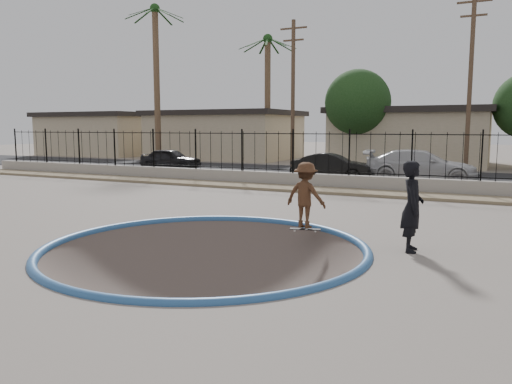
{
  "coord_description": "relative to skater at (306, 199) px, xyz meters",
  "views": [
    {
      "loc": [
        5.55,
        -9.93,
        2.59
      ],
      "look_at": [
        -0.25,
        2.0,
        0.86
      ],
      "focal_mm": 35.0,
      "sensor_mm": 36.0,
      "label": 1
    }
  ],
  "objects": [
    {
      "name": "ground",
      "position": [
        -1.31,
        10.4,
        -1.92
      ],
      "size": [
        120.0,
        120.0,
        2.2
      ],
      "primitive_type": "cube",
      "color": "#70665D",
      "rests_on": "ground"
    },
    {
      "name": "bowl_pit",
      "position": [
        -1.31,
        -2.6,
        -0.82
      ],
      "size": [
        6.84,
        6.84,
        1.8
      ],
      "primitive_type": null,
      "color": "#4F433D",
      "rests_on": "ground"
    },
    {
      "name": "coping_ring",
      "position": [
        -1.31,
        -2.6,
        -0.82
      ],
      "size": [
        7.04,
        7.04,
        0.2
      ],
      "primitive_type": "torus",
      "color": "#2C588F",
      "rests_on": "ground"
    },
    {
      "name": "rock_strip",
      "position": [
        -1.31,
        7.6,
        -0.76
      ],
      "size": [
        42.0,
        1.6,
        0.11
      ],
      "primitive_type": "cube",
      "color": "#887959",
      "rests_on": "ground"
    },
    {
      "name": "retaining_wall",
      "position": [
        -1.31,
        8.7,
        -0.52
      ],
      "size": [
        42.0,
        0.45,
        0.6
      ],
      "primitive_type": "cube",
      "color": "gray",
      "rests_on": "ground"
    },
    {
      "name": "fence",
      "position": [
        -1.31,
        8.7,
        0.68
      ],
      "size": [
        40.0,
        0.04,
        1.8
      ],
      "color": "black",
      "rests_on": "retaining_wall"
    },
    {
      "name": "street",
      "position": [
        -1.31,
        15.4,
        -0.8
      ],
      "size": [
        90.0,
        8.0,
        0.04
      ],
      "primitive_type": "cube",
      "color": "black",
      "rests_on": "ground"
    },
    {
      "name": "house_west_far",
      "position": [
        -29.31,
        24.9,
        1.16
      ],
      "size": [
        10.6,
        8.6,
        3.9
      ],
      "color": "tan",
      "rests_on": "ground"
    },
    {
      "name": "house_west",
      "position": [
        -16.31,
        24.9,
        1.16
      ],
      "size": [
        11.6,
        8.6,
        3.9
      ],
      "color": "tan",
      "rests_on": "ground"
    },
    {
      "name": "house_center",
      "position": [
        -1.31,
        24.9,
        1.16
      ],
      "size": [
        10.6,
        8.6,
        3.9
      ],
      "color": "tan",
      "rests_on": "ground"
    },
    {
      "name": "palm_left",
      "position": [
        -18.31,
        18.4,
        7.14
      ],
      "size": [
        2.3,
        2.3,
        11.3
      ],
      "color": "brown",
      "rests_on": "ground"
    },
    {
      "name": "palm_mid",
      "position": [
        -11.31,
        22.4,
        5.87
      ],
      "size": [
        2.3,
        2.3,
        9.3
      ],
      "color": "brown",
      "rests_on": "ground"
    },
    {
      "name": "utility_pole_left",
      "position": [
        -7.31,
        17.4,
        3.89
      ],
      "size": [
        1.7,
        0.24,
        9.0
      ],
      "color": "#473323",
      "rests_on": "ground"
    },
    {
      "name": "utility_pole_mid",
      "position": [
        2.69,
        17.4,
        4.14
      ],
      "size": [
        1.7,
        0.24,
        9.5
      ],
      "color": "#473323",
      "rests_on": "ground"
    },
    {
      "name": "street_tree_left",
      "position": [
        -4.31,
        21.4,
        3.37
      ],
      "size": [
        4.32,
        4.32,
        6.36
      ],
      "color": "#473323",
      "rests_on": "ground"
    },
    {
      "name": "skater",
      "position": [
        0.0,
        0.0,
        0.0
      ],
      "size": [
        1.13,
        0.75,
        1.63
      ],
      "primitive_type": "imported",
      "rotation": [
        0.0,
        0.0,
        3.0
      ],
      "color": "brown",
      "rests_on": "ground"
    },
    {
      "name": "skateboard",
      "position": [
        0.0,
        0.0,
        -0.76
      ],
      "size": [
        0.79,
        0.39,
        0.07
      ],
      "rotation": [
        0.0,
        0.0,
        0.27
      ],
      "color": "black",
      "rests_on": "ground"
    },
    {
      "name": "videographer",
      "position": [
        2.69,
        -0.92,
        0.13
      ],
      "size": [
        0.56,
        0.76,
        1.9
      ],
      "primitive_type": "imported",
      "rotation": [
        0.0,
        0.0,
        1.73
      ],
      "color": "black",
      "rests_on": "ground"
    },
    {
      "name": "car_a",
      "position": [
        -13.64,
        13.4,
        -0.15
      ],
      "size": [
        3.84,
        1.84,
        1.26
      ],
      "primitive_type": "imported",
      "rotation": [
        0.0,
        0.0,
        1.67
      ],
      "color": "black",
      "rests_on": "street"
    },
    {
      "name": "car_b",
      "position": [
        -3.0,
        11.8,
        -0.14
      ],
      "size": [
        4.0,
        1.74,
        1.28
      ],
      "primitive_type": "imported",
      "rotation": [
        0.0,
        0.0,
        1.67
      ],
      "color": "black",
      "rests_on": "street"
    },
    {
      "name": "car_c",
      "position": [
        0.99,
        12.82,
        -0.03
      ],
      "size": [
        5.3,
        2.5,
        1.49
      ],
      "primitive_type": "imported",
      "rotation": [
        0.0,
        0.0,
        1.65
      ],
      "color": "#B9B8BB",
      "rests_on": "street"
    }
  ]
}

